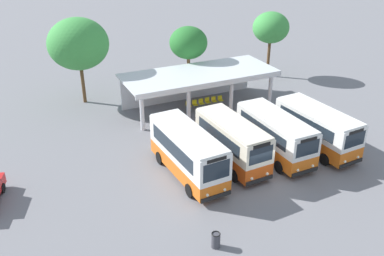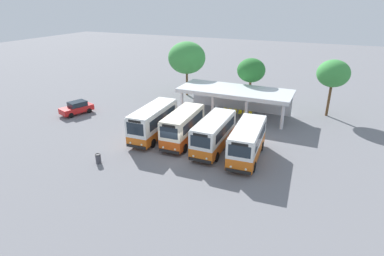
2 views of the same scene
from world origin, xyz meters
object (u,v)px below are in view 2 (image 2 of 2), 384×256
Objects in this scene: parked_car_flank at (77,108)px; city_bus_fourth_amber at (247,141)px; city_bus_nearest_orange at (153,121)px; waiting_chair_end_by_column at (225,110)px; waiting_chair_fourth_seat at (240,112)px; waiting_chair_middle_seat at (235,112)px; waiting_chair_fifth_seat at (245,113)px; city_bus_middle_cream at (214,133)px; waiting_chair_second_from_end at (230,111)px; city_bus_second_in_row at (183,126)px; waiting_chair_far_end_seat at (250,114)px; litter_bin_apron at (98,159)px.

city_bus_fourth_amber is at bearing -7.47° from parked_car_flank.
waiting_chair_end_by_column is at bearing 65.02° from city_bus_nearest_orange.
waiting_chair_end_by_column is 1.00× the size of waiting_chair_fourth_seat.
parked_car_flank is at bearing -157.87° from waiting_chair_middle_seat.
city_bus_fourth_amber is 8.39× the size of waiting_chair_fifth_seat.
parked_car_flank is (-23.01, 3.02, -0.94)m from city_bus_fourth_amber.
city_bus_fourth_amber is (10.28, -0.70, -0.08)m from city_bus_nearest_orange.
waiting_chair_end_by_column is (-2.23, 10.17, -1.24)m from city_bus_middle_cream.
city_bus_middle_cream reaches higher than parked_car_flank.
waiting_chair_fifth_seat is (1.95, -0.02, 0.00)m from waiting_chair_second_from_end.
city_bus_fourth_amber is (6.85, -0.74, -0.05)m from city_bus_second_in_row.
waiting_chair_fifth_seat is at bearing 20.75° from parked_car_flank.
city_bus_nearest_orange is 1.05× the size of city_bus_fourth_amber.
city_bus_middle_cream is at bearing -84.79° from waiting_chair_middle_seat.
waiting_chair_fifth_seat is at bearing 87.86° from city_bus_middle_cream.
waiting_chair_far_end_seat is 0.96× the size of litter_bin_apron.
waiting_chair_middle_seat is (5.93, 9.90, -1.32)m from city_bus_nearest_orange.
city_bus_middle_cream is 10.26m from waiting_chair_fourth_seat.
city_bus_fourth_amber is 23.22m from parked_car_flank.
waiting_chair_middle_seat is (0.65, 0.00, 0.00)m from waiting_chair_second_from_end.
waiting_chair_end_by_column is at bearing 102.35° from city_bus_middle_cream.
city_bus_middle_cream is (6.85, -0.25, -0.08)m from city_bus_nearest_orange.
waiting_chair_middle_seat is 18.56m from litter_bin_apron.
parked_car_flank reaches higher than waiting_chair_middle_seat.
waiting_chair_middle_seat and waiting_chair_far_end_seat have the same top height.
city_bus_second_in_row is 1.57× the size of parked_car_flank.
waiting_chair_second_from_end is (18.00, 7.58, -0.30)m from parked_car_flank.
waiting_chair_end_by_column is (17.35, 7.61, -0.30)m from parked_car_flank.
parked_car_flank is 5.08× the size of waiting_chair_end_by_column.
city_bus_middle_cream is 3.46m from city_bus_fourth_amber.
waiting_chair_fifth_seat is at bearing 176.39° from waiting_chair_far_end_seat.
waiting_chair_fourth_seat is at bearing 0.14° from waiting_chair_end_by_column.
parked_car_flank reaches higher than waiting_chair_far_end_seat.
litter_bin_apron is (11.11, -9.38, -0.37)m from parked_car_flank.
parked_car_flank is 19.54m from waiting_chair_second_from_end.
city_bus_second_in_row is at bearing -100.63° from waiting_chair_second_from_end.
city_bus_second_in_row is 7.62× the size of litter_bin_apron.
litter_bin_apron reaches higher than waiting_chair_middle_seat.
city_bus_second_in_row is 10.46m from waiting_chair_fourth_seat.
parked_car_flank is (-16.15, 2.28, -0.99)m from city_bus_second_in_row.
city_bus_nearest_orange is at bearing 77.11° from litter_bin_apron.
litter_bin_apron is at bearing -141.18° from city_bus_middle_cream.
city_bus_middle_cream reaches higher than waiting_chair_fifth_seat.
parked_car_flank is (-19.58, 2.56, -0.94)m from city_bus_middle_cream.
city_bus_nearest_orange is 8.82× the size of waiting_chair_second_from_end.
waiting_chair_far_end_seat is at bearing 60.66° from litter_bin_apron.
waiting_chair_middle_seat is at bearing 95.21° from city_bus_middle_cream.
city_bus_nearest_orange is 3.43m from city_bus_second_in_row.
city_bus_fourth_amber is 1.65× the size of parked_car_flank.
litter_bin_apron is (-11.90, -6.36, -1.31)m from city_bus_fourth_amber.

